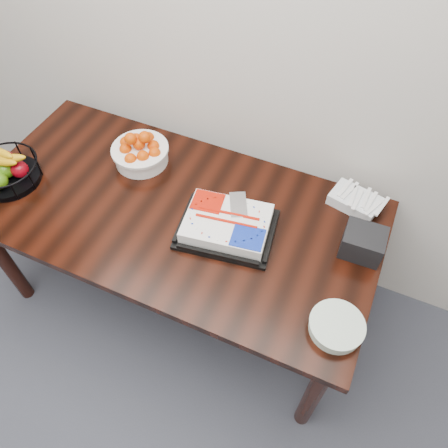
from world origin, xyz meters
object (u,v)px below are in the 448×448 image
at_px(tangerine_bowl, 140,150).
at_px(napkin_box, 363,243).
at_px(table, 174,221).
at_px(fruit_basket, 6,170).
at_px(plate_stack, 336,327).
at_px(cake_tray, 227,225).

relative_size(tangerine_bowl, napkin_box, 1.67).
height_order(tangerine_bowl, napkin_box, tangerine_bowl).
relative_size(table, tangerine_bowl, 6.71).
height_order(fruit_basket, plate_stack, fruit_basket).
bearing_deg(plate_stack, table, 162.05).
xyz_separation_m(fruit_basket, plate_stack, (1.57, -0.11, -0.04)).
relative_size(tangerine_bowl, plate_stack, 1.35).
height_order(tangerine_bowl, plate_stack, tangerine_bowl).
distance_m(fruit_basket, plate_stack, 1.57).
bearing_deg(cake_tray, tangerine_bowl, 158.29).
bearing_deg(fruit_basket, table, 11.17).
bearing_deg(cake_tray, fruit_basket, -172.19).
bearing_deg(table, napkin_box, 8.23).
bearing_deg(tangerine_bowl, cake_tray, -21.71).
height_order(table, fruit_basket, fruit_basket).
distance_m(cake_tray, tangerine_bowl, 0.58).
bearing_deg(tangerine_bowl, plate_stack, -23.37).
bearing_deg(plate_stack, napkin_box, 90.00).
bearing_deg(cake_tray, plate_stack, -25.01).
distance_m(cake_tray, fruit_basket, 1.04).
bearing_deg(table, fruit_basket, -168.83).
xyz_separation_m(tangerine_bowl, napkin_box, (1.08, -0.09, -0.02)).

